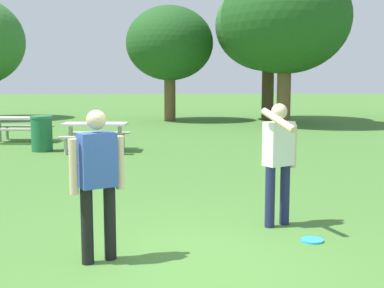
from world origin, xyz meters
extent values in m
plane|color=#447530|center=(0.00, 0.00, 0.00)|extent=(120.00, 120.00, 0.00)
cylinder|color=#1E234C|center=(1.37, 1.56, 0.41)|extent=(0.13, 0.13, 0.82)
cylinder|color=#1E234C|center=(1.15, 1.43, 0.41)|extent=(0.13, 0.13, 0.82)
cube|color=white|center=(1.26, 1.50, 1.11)|extent=(0.44, 0.38, 0.58)
sphere|color=beige|center=(1.26, 1.50, 1.53)|extent=(0.21, 0.21, 0.21)
cylinder|color=beige|center=(1.49, 1.62, 1.06)|extent=(0.09, 0.09, 0.58)
cylinder|color=beige|center=(1.17, 1.13, 1.45)|extent=(0.36, 0.55, 0.28)
cylinder|color=black|center=(-1.06, 0.18, 0.41)|extent=(0.13, 0.13, 0.82)
cylinder|color=black|center=(-0.83, 0.31, 0.41)|extent=(0.13, 0.13, 0.82)
cube|color=#3856B7|center=(-0.94, 0.25, 1.11)|extent=(0.44, 0.38, 0.58)
sphere|color=beige|center=(-0.94, 0.25, 1.53)|extent=(0.21, 0.21, 0.21)
cylinder|color=beige|center=(-1.17, 0.12, 1.06)|extent=(0.09, 0.09, 0.58)
cylinder|color=beige|center=(-0.72, 0.37, 1.06)|extent=(0.09, 0.09, 0.58)
cylinder|color=#2D9EDB|center=(1.55, 0.82, 0.01)|extent=(0.28, 0.28, 0.03)
cube|color=beige|center=(-2.16, 8.70, 0.74)|extent=(1.74, 0.85, 0.06)
cube|color=#B6B2A8|center=(-2.19, 8.12, 0.44)|extent=(1.71, 0.35, 0.05)
cube|color=#B6B2A8|center=(-2.13, 9.28, 0.44)|extent=(1.71, 0.35, 0.05)
cylinder|color=#B6B2A8|center=(-2.82, 8.73, 0.35)|extent=(0.11, 0.11, 0.71)
cylinder|color=#B6B2A8|center=(-2.85, 8.15, 0.21)|extent=(0.09, 0.09, 0.41)
cylinder|color=#B6B2A8|center=(-2.79, 9.31, 0.21)|extent=(0.09, 0.09, 0.41)
cylinder|color=#B6B2A8|center=(-1.50, 8.67, 0.35)|extent=(0.11, 0.11, 0.71)
cylinder|color=#B6B2A8|center=(-1.53, 8.09, 0.21)|extent=(0.09, 0.09, 0.41)
cylinder|color=#B6B2A8|center=(-1.47, 9.24, 0.21)|extent=(0.09, 0.09, 0.41)
cube|color=#B2ADA3|center=(-4.78, 10.88, 0.74)|extent=(1.77, 0.93, 0.06)
cube|color=#A49F96|center=(-4.84, 10.30, 0.44)|extent=(1.72, 0.43, 0.05)
cube|color=#A49F96|center=(-4.72, 11.45, 0.44)|extent=(1.72, 0.43, 0.05)
cylinder|color=#A49F96|center=(-5.38, 11.52, 0.21)|extent=(0.09, 0.09, 0.41)
cylinder|color=#A49F96|center=(-4.12, 10.81, 0.35)|extent=(0.11, 0.11, 0.71)
cylinder|color=#A49F96|center=(-4.18, 10.23, 0.21)|extent=(0.09, 0.09, 0.41)
cylinder|color=#A49F96|center=(-4.06, 11.39, 0.21)|extent=(0.09, 0.09, 0.41)
cylinder|color=#1E663D|center=(-3.61, 8.79, 0.45)|extent=(0.56, 0.56, 0.90)
cylinder|color=#287A4B|center=(-3.61, 8.79, 0.93)|extent=(0.59, 0.59, 0.06)
cylinder|color=brown|center=(-0.11, 18.72, 1.23)|extent=(0.52, 0.52, 2.46)
ellipsoid|color=#21511E|center=(-0.11, 18.72, 3.55)|extent=(3.99, 3.99, 3.39)
cylinder|color=#4C3823|center=(4.48, 18.82, 1.51)|extent=(0.56, 0.56, 3.02)
ellipsoid|color=#33702D|center=(4.48, 18.82, 4.39)|extent=(4.97, 4.97, 4.22)
cylinder|color=brown|center=(4.61, 16.05, 1.47)|extent=(0.57, 0.57, 2.94)
ellipsoid|color=#21511E|center=(4.61, 16.05, 4.39)|extent=(5.31, 5.31, 4.51)
camera|label=1|loc=(-0.19, -5.13, 1.97)|focal=47.98mm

